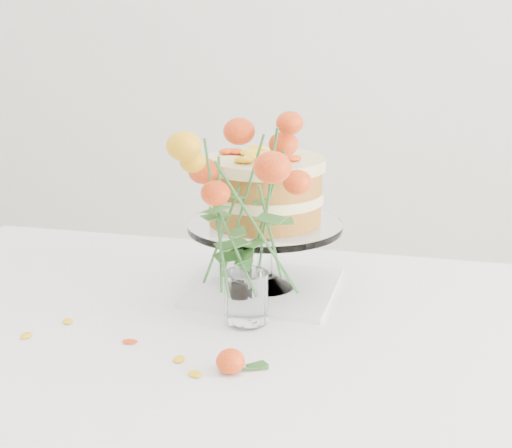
{
  "coord_description": "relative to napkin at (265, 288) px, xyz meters",
  "views": [
    {
      "loc": [
        0.34,
        -1.1,
        1.28
      ],
      "look_at": [
        0.05,
        0.1,
        0.92
      ],
      "focal_mm": 50.0,
      "sensor_mm": 36.0,
      "label": 1
    }
  ],
  "objects": [
    {
      "name": "stray_petal_e",
      "position": [
        -0.34,
        -0.3,
        -0.0
      ],
      "size": [
        0.03,
        0.02,
        0.0
      ],
      "primitive_type": "ellipsoid",
      "color": "yellow",
      "rests_on": "table"
    },
    {
      "name": "cake_stand",
      "position": [
        0.0,
        0.0,
        0.18
      ],
      "size": [
        0.3,
        0.3,
        0.27
      ],
      "rotation": [
        0.0,
        0.0,
        -0.3
      ],
      "color": "white",
      "rests_on": "napkin"
    },
    {
      "name": "table",
      "position": [
        -0.04,
        -0.18,
        -0.09
      ],
      "size": [
        1.43,
        0.93,
        0.76
      ],
      "color": "#A67E61",
      "rests_on": "ground"
    },
    {
      "name": "stray_petal_d",
      "position": [
        -0.3,
        -0.23,
        -0.0
      ],
      "size": [
        0.03,
        0.02,
        0.0
      ],
      "primitive_type": "ellipsoid",
      "color": "yellow",
      "rests_on": "table"
    },
    {
      "name": "napkin",
      "position": [
        0.0,
        0.0,
        0.0
      ],
      "size": [
        0.28,
        0.28,
        0.01
      ],
      "primitive_type": "cube",
      "rotation": [
        0.0,
        0.0,
        -0.03
      ],
      "color": "white",
      "rests_on": "table"
    },
    {
      "name": "stray_petal_b",
      "position": [
        -0.06,
        -0.32,
        -0.0
      ],
      "size": [
        0.03,
        0.02,
        0.0
      ],
      "primitive_type": "ellipsoid",
      "color": "yellow",
      "rests_on": "table"
    },
    {
      "name": "stray_petal_c",
      "position": [
        -0.02,
        -0.36,
        -0.0
      ],
      "size": [
        0.03,
        0.02,
        0.0
      ],
      "primitive_type": "ellipsoid",
      "color": "yellow",
      "rests_on": "table"
    },
    {
      "name": "loose_rose_far",
      "position": [
        0.03,
        -0.34,
        0.01
      ],
      "size": [
        0.08,
        0.05,
        0.04
      ],
      "rotation": [
        0.0,
        0.0,
        0.38
      ],
      "color": "red",
      "rests_on": "table"
    },
    {
      "name": "rose_vase",
      "position": [
        0.0,
        -0.16,
        0.22
      ],
      "size": [
        0.3,
        0.3,
        0.38
      ],
      "rotation": [
        0.0,
        0.0,
        -0.24
      ],
      "color": "white",
      "rests_on": "table"
    },
    {
      "name": "stray_petal_a",
      "position": [
        -0.16,
        -0.28,
        -0.0
      ],
      "size": [
        0.03,
        0.02,
        0.0
      ],
      "primitive_type": "ellipsoid",
      "color": "yellow",
      "rests_on": "table"
    }
  ]
}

